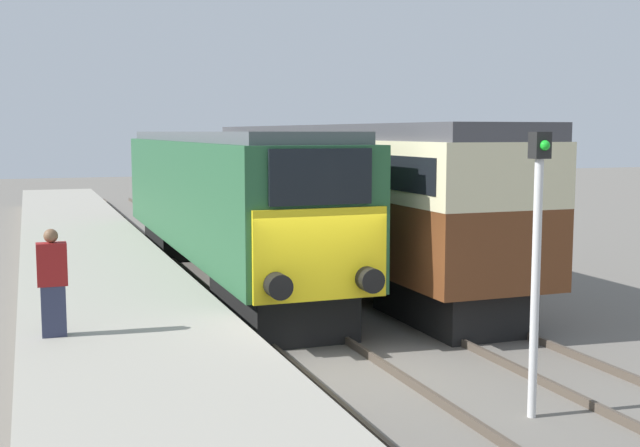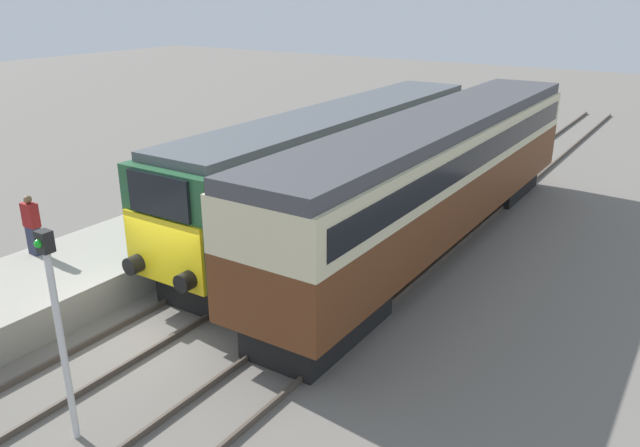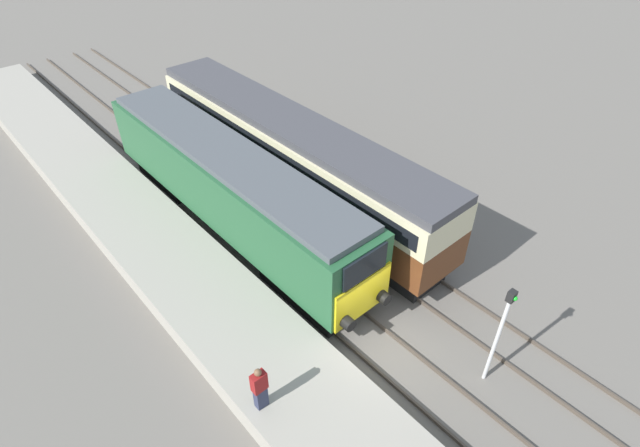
{
  "view_description": "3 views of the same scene",
  "coord_description": "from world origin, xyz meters",
  "px_view_note": "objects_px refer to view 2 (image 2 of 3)",
  "views": [
    {
      "loc": [
        -4.79,
        -12.38,
        3.96
      ],
      "look_at": [
        0.0,
        0.71,
        2.36
      ],
      "focal_mm": 45.0,
      "sensor_mm": 36.0,
      "label": 1
    },
    {
      "loc": [
        10.35,
        -8.5,
        7.49
      ],
      "look_at": [
        1.7,
        4.71,
        1.6
      ],
      "focal_mm": 35.0,
      "sensor_mm": 36.0,
      "label": 2
    },
    {
      "loc": [
        -8.53,
        -6.87,
        13.86
      ],
      "look_at": [
        1.7,
        4.71,
        1.6
      ],
      "focal_mm": 28.0,
      "sensor_mm": 36.0,
      "label": 3
    }
  ],
  "objects_px": {
    "locomotive": "(339,162)",
    "person_on_platform": "(32,225)",
    "signal_post": "(58,321)",
    "passenger_carriage": "(438,169)"
  },
  "relations": [
    {
      "from": "locomotive",
      "to": "passenger_carriage",
      "type": "relative_size",
      "value": 0.92
    },
    {
      "from": "passenger_carriage",
      "to": "signal_post",
      "type": "bearing_deg",
      "value": -98.16
    },
    {
      "from": "locomotive",
      "to": "signal_post",
      "type": "distance_m",
      "value": 11.8
    },
    {
      "from": "locomotive",
      "to": "signal_post",
      "type": "xyz_separation_m",
      "value": [
        1.7,
        -11.67,
        0.12
      ]
    },
    {
      "from": "person_on_platform",
      "to": "locomotive",
      "type": "bearing_deg",
      "value": 61.25
    },
    {
      "from": "signal_post",
      "to": "person_on_platform",
      "type": "bearing_deg",
      "value": 150.62
    },
    {
      "from": "passenger_carriage",
      "to": "locomotive",
      "type": "bearing_deg",
      "value": -177.03
    },
    {
      "from": "passenger_carriage",
      "to": "person_on_platform",
      "type": "bearing_deg",
      "value": -133.33
    },
    {
      "from": "locomotive",
      "to": "person_on_platform",
      "type": "relative_size",
      "value": 9.68
    },
    {
      "from": "locomotive",
      "to": "person_on_platform",
      "type": "height_order",
      "value": "locomotive"
    }
  ]
}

